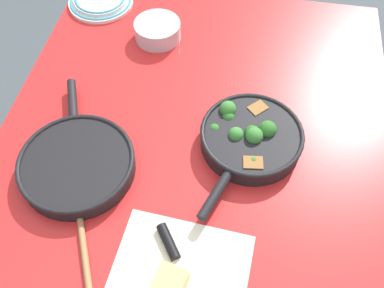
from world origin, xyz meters
The scene contains 9 objects.
ground_plane centered at (0.00, 0.00, 0.00)m, with size 14.00×14.00×0.00m, color #424C51.
dining_table_red centered at (0.00, 0.00, 0.66)m, with size 1.34×1.03×0.73m.
skillet_broccoli centered at (-0.04, 0.14, 0.76)m, with size 0.38×0.26×0.07m.
skillet_eggs centered at (0.11, -0.27, 0.76)m, with size 0.41×0.29×0.05m.
wooden_spoon centered at (0.25, -0.22, 0.74)m, with size 0.34×0.18×0.02m.
grater_knife centered at (0.30, 0.01, 0.74)m, with size 0.21×0.15×0.02m.
cheese_block centered at (0.37, 0.01, 0.76)m, with size 0.10×0.08×0.05m.
dinner_plate_stack centered at (-0.54, -0.40, 0.75)m, with size 0.22×0.22×0.03m.
prep_bowl_steel centered at (-0.40, -0.18, 0.76)m, with size 0.14×0.14×0.06m.
Camera 1 is at (0.62, 0.11, 1.64)m, focal length 40.00 mm.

